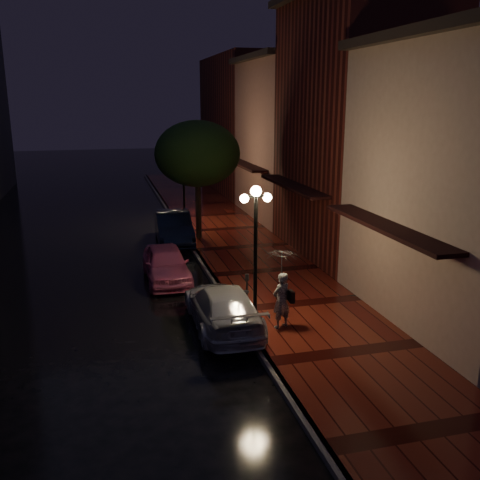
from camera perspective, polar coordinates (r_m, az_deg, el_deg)
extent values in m
plane|color=black|center=(21.30, -3.07, -4.11)|extent=(120.00, 120.00, 0.00)
cube|color=#47100C|center=(21.81, 2.74, -3.45)|extent=(4.50, 60.00, 0.15)
cube|color=#595451|center=(21.28, -3.07, -3.92)|extent=(0.25, 60.00, 0.15)
cube|color=gray|center=(17.81, 23.78, 5.01)|extent=(5.00, 8.00, 8.50)
cube|color=#511914|center=(24.42, 12.37, 11.17)|extent=(5.00, 8.00, 11.00)
cube|color=#8C5951|center=(31.82, 5.71, 10.38)|extent=(5.00, 8.00, 9.00)
cube|color=#511914|center=(41.30, 0.83, 12.13)|extent=(5.00, 12.00, 10.00)
cylinder|color=black|center=(16.10, 1.66, -2.34)|extent=(0.12, 0.12, 4.00)
cylinder|color=black|center=(16.74, 1.61, -8.41)|extent=(0.36, 0.36, 0.30)
cube|color=black|center=(15.63, 1.71, 4.69)|extent=(0.70, 0.08, 0.08)
sphere|color=#FFCF99|center=(15.60, 1.71, 5.23)|extent=(0.32, 0.32, 0.32)
sphere|color=#FFCF99|center=(15.54, 0.47, 4.45)|extent=(0.26, 0.26, 0.26)
sphere|color=#FFCF99|center=(15.74, 2.94, 4.56)|extent=(0.26, 0.26, 0.26)
cylinder|color=black|center=(29.47, -6.01, 5.43)|extent=(0.12, 0.12, 4.00)
cylinder|color=black|center=(29.82, -5.91, 1.92)|extent=(0.36, 0.36, 0.30)
cube|color=black|center=(29.22, -6.11, 9.30)|extent=(0.70, 0.08, 0.08)
sphere|color=#FFCF99|center=(29.20, -6.12, 9.59)|extent=(0.32, 0.32, 0.32)
sphere|color=#FFCF99|center=(29.17, -6.80, 9.17)|extent=(0.26, 0.26, 0.26)
sphere|color=#FFCF99|center=(29.28, -5.42, 9.23)|extent=(0.26, 0.26, 0.26)
cylinder|color=black|center=(26.67, -4.46, 3.61)|extent=(0.28, 0.28, 3.20)
ellipsoid|color=black|center=(26.29, -4.58, 9.18)|extent=(4.16, 4.16, 3.20)
sphere|color=black|center=(27.07, -3.31, 8.08)|extent=(1.80, 1.80, 1.80)
sphere|color=black|center=(25.56, -5.61, 7.87)|extent=(1.80, 1.80, 1.80)
imported|color=#CB537F|center=(21.00, -7.88, -2.53)|extent=(1.66, 4.09, 1.39)
imported|color=black|center=(26.58, -7.11, 1.36)|extent=(1.85, 4.80, 1.56)
imported|color=#AFAEB6|center=(16.61, -1.82, -7.16)|extent=(1.98, 4.72, 1.36)
imported|color=silver|center=(16.24, 4.42, -6.43)|extent=(0.75, 0.64, 1.75)
imported|color=silver|center=(15.88, 4.50, -2.70)|extent=(1.02, 1.04, 0.93)
cylinder|color=black|center=(16.10, 4.45, -5.07)|extent=(0.02, 0.02, 1.40)
cube|color=black|center=(16.25, 5.47, -6.00)|extent=(0.14, 0.33, 0.35)
cylinder|color=black|center=(17.54, 0.75, -5.94)|extent=(0.06, 0.06, 1.07)
cube|color=black|center=(17.33, 0.75, -3.99)|extent=(0.14, 0.12, 0.21)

